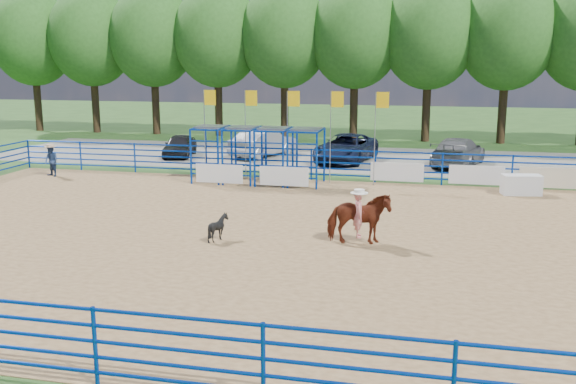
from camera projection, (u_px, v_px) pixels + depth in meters
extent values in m
plane|color=#345B24|center=(254.00, 236.00, 20.75)|extent=(120.00, 120.00, 0.00)
cube|color=#9D7A4E|center=(254.00, 236.00, 20.75)|extent=(30.00, 20.00, 0.02)
cube|color=gray|center=(334.00, 158.00, 36.98)|extent=(40.00, 10.00, 0.01)
cube|color=silver|center=(521.00, 185.00, 26.90)|extent=(1.68, 1.00, 0.84)
imported|color=maroon|center=(359.00, 218.00, 19.65)|extent=(2.04, 1.16, 1.63)
imported|color=red|center=(359.00, 192.00, 19.48)|extent=(0.41, 0.56, 1.40)
cylinder|color=white|center=(360.00, 169.00, 19.33)|extent=(0.54, 0.54, 0.12)
imported|color=black|center=(218.00, 227.00, 20.13)|extent=(0.99, 0.95, 0.84)
imported|color=navy|center=(51.00, 161.00, 30.99)|extent=(0.89, 0.80, 1.49)
cylinder|color=tan|center=(50.00, 146.00, 30.84)|extent=(0.56, 0.56, 0.11)
imported|color=black|center=(180.00, 145.00, 37.45)|extent=(2.13, 3.96, 1.28)
imported|color=gray|center=(264.00, 143.00, 37.47)|extent=(3.31, 4.97, 1.55)
imported|color=#141B33|center=(346.00, 148.00, 35.61)|extent=(3.41, 5.76, 1.50)
imported|color=#5E5D60|center=(458.00, 152.00, 34.08)|extent=(3.31, 5.57, 1.51)
cube|color=white|center=(219.00, 174.00, 28.88)|extent=(2.20, 0.04, 0.85)
cube|color=white|center=(284.00, 176.00, 28.23)|extent=(2.20, 0.04, 0.85)
cube|color=white|center=(397.00, 172.00, 29.28)|extent=(2.40, 0.04, 0.85)
cube|color=white|center=(476.00, 175.00, 28.52)|extent=(2.40, 0.04, 0.85)
cube|color=beige|center=(548.00, 178.00, 27.87)|extent=(2.40, 0.04, 0.90)
cylinder|color=#3F2B19|center=(38.00, 100.00, 50.49)|extent=(0.56, 0.56, 4.80)
ellipsoid|color=#27571C|center=(32.00, 33.00, 49.44)|extent=(6.40, 6.40, 7.36)
cylinder|color=#3F2B19|center=(95.00, 101.00, 49.41)|extent=(0.56, 0.56, 4.80)
ellipsoid|color=#27571C|center=(91.00, 32.00, 48.36)|extent=(6.40, 6.40, 7.36)
cylinder|color=#3F2B19|center=(156.00, 102.00, 48.33)|extent=(0.56, 0.56, 4.80)
ellipsoid|color=#27571C|center=(153.00, 32.00, 47.27)|extent=(6.40, 6.40, 7.36)
cylinder|color=#3F2B19|center=(219.00, 103.00, 47.25)|extent=(0.56, 0.56, 4.80)
ellipsoid|color=#27571C|center=(217.00, 31.00, 46.19)|extent=(6.40, 6.40, 7.36)
cylinder|color=#3F2B19|center=(285.00, 104.00, 46.16)|extent=(0.56, 0.56, 4.80)
ellipsoid|color=#27571C|center=(285.00, 30.00, 45.11)|extent=(6.40, 6.40, 7.36)
cylinder|color=#3F2B19|center=(354.00, 105.00, 45.08)|extent=(0.56, 0.56, 4.80)
ellipsoid|color=#27571C|center=(355.00, 30.00, 44.02)|extent=(6.40, 6.40, 7.36)
cylinder|color=#3F2B19|center=(426.00, 106.00, 44.00)|extent=(0.56, 0.56, 4.80)
ellipsoid|color=#27571C|center=(430.00, 29.00, 42.94)|extent=(6.40, 6.40, 7.36)
cylinder|color=#3F2B19|center=(503.00, 108.00, 42.92)|extent=(0.56, 0.56, 4.80)
ellipsoid|color=#27571C|center=(508.00, 28.00, 41.86)|extent=(6.40, 6.40, 7.36)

